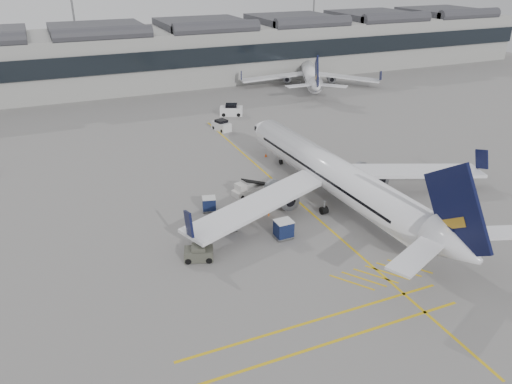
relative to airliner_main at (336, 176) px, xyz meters
name	(u,v)px	position (x,y,z in m)	size (l,w,h in m)	color
ground	(243,259)	(-13.58, -6.57, -3.15)	(220.00, 220.00, 0.00)	gray
terminal	(111,57)	(-13.58, 65.35, 2.99)	(200.00, 20.45, 12.40)	#9E9E99
light_masts	(88,8)	(-15.25, 79.43, 11.34)	(113.00, 0.60, 25.45)	slate
apron_markings	(291,195)	(-3.58, 3.43, -3.14)	(0.25, 60.00, 0.01)	gold
airliner_main	(336,176)	(0.00, 0.00, 0.00)	(36.84, 40.30, 10.71)	white
airliner_far	(310,73)	(24.49, 50.13, -0.64)	(27.22, 30.06, 8.54)	white
belt_loader	(248,189)	(-7.94, 5.75, -2.59)	(4.82, 2.40, 1.91)	beige
baggage_cart_a	(284,229)	(-8.56, -4.70, -2.16)	(1.79, 1.48, 1.85)	gray
baggage_cart_b	(226,224)	(-13.27, -1.43, -2.28)	(1.86, 1.69, 1.61)	gray
baggage_cart_c	(227,222)	(-13.09, -1.32, -2.15)	(1.94, 1.67, 1.86)	gray
baggage_cart_d	(209,204)	(-13.34, 3.51, -2.30)	(1.75, 1.56, 1.58)	gray
ramp_agent_a	(269,209)	(-7.94, 0.03, -2.37)	(0.57, 0.37, 1.55)	orange
ramp_agent_b	(243,212)	(-10.85, 0.13, -2.19)	(0.93, 0.72, 1.91)	#E0600B
pushback_tug	(199,253)	(-17.22, -5.14, -2.51)	(2.91, 2.28, 1.43)	#4A4B3F
safety_cone_nose	(266,155)	(-1.21, 15.62, -2.90)	(0.36, 0.36, 0.50)	#F24C0A
safety_cone_engine	(366,196)	(3.82, -0.58, -2.91)	(0.34, 0.34, 0.47)	#F24C0A
service_van_mid	(221,125)	(-2.83, 28.89, -2.40)	(2.47, 3.58, 1.67)	silver
service_van_right	(231,110)	(1.48, 35.86, -2.27)	(4.25, 3.31, 1.95)	silver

